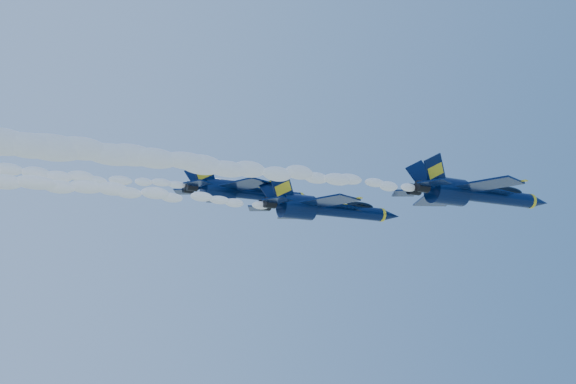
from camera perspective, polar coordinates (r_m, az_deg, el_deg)
name	(u,v)px	position (r m, az deg, el deg)	size (l,w,h in m)	color
jet_lead	(475,194)	(85.36, 14.54, -0.12)	(20.01, 16.42, 7.44)	#06143A
smoke_trail_jet_lead	(213,165)	(68.95, -5.94, 2.10)	(46.80, 2.55, 2.30)	white
jet_second	(325,208)	(82.89, 2.92, -1.31)	(18.27, 14.98, 6.79)	#06143A
smoke_trail_jet_second	(41,184)	(72.95, -18.93, 0.59)	(46.80, 2.33, 2.09)	white
jet_third	(245,192)	(86.88, -3.38, -0.01)	(17.51, 14.37, 6.51)	#06143A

